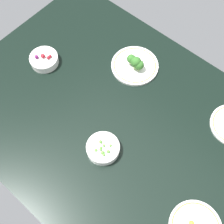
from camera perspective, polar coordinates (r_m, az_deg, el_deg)
name	(u,v)px	position (r cm, az deg, el deg)	size (l,w,h in cm)	color
dining_table	(112,116)	(130.74, 0.00, -0.79)	(137.70, 101.78, 4.00)	black
bowl_peas	(103,148)	(120.39, -1.73, -6.99)	(13.66, 13.66, 5.26)	white
bowl_berries	(45,59)	(145.12, -12.85, 9.91)	(13.46, 13.46, 5.83)	white
plate_broccoli	(135,65)	(140.52, 4.45, 9.08)	(22.20, 22.20, 8.36)	white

